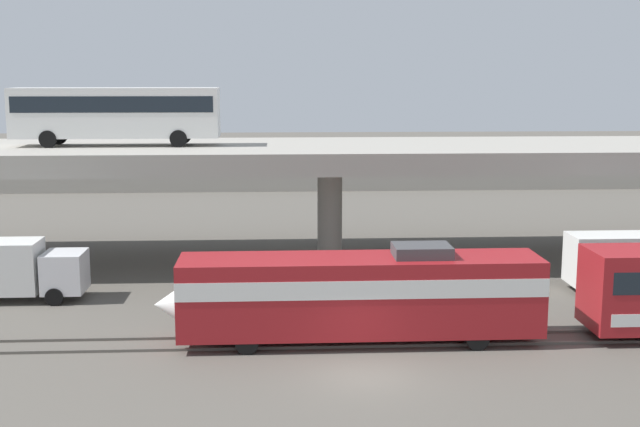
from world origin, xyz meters
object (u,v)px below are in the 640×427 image
parked_car_6 (601,160)px  parked_car_0 (298,161)px  parked_car_2 (369,162)px  parked_car_3 (346,159)px  parked_car_1 (553,158)px  train_locomotive (342,292)px  service_truck_west (630,261)px  parked_car_5 (146,164)px  parked_car_4 (28,160)px  parked_car_7 (226,163)px  transit_bus_on_overpass (117,111)px  service_truck_east (12,268)px

parked_car_6 → parked_car_0: bearing=178.2°
parked_car_2 → parked_car_3: (-2.10, 2.96, -0.00)m
parked_car_1 → train_locomotive: bearing=-116.9°
service_truck_west → parked_car_3: size_ratio=1.61×
parked_car_1 → parked_car_6: bearing=-29.9°
train_locomotive → parked_car_5: (-15.59, 49.56, 0.16)m
parked_car_3 → parked_car_4: 32.87m
parked_car_1 → parked_car_2: 20.04m
parked_car_0 → parked_car_4: same height
train_locomotive → parked_car_5: size_ratio=3.51×
parked_car_1 → parked_car_3: bearing=179.1°
parked_car_5 → parked_car_3: bearing=-170.7°
train_locomotive → parked_car_4: (-28.16, 53.26, 0.15)m
parked_car_5 → parked_car_7: bearing=180.0°
parked_car_4 → transit_bus_on_overpass: bearing=-66.6°
train_locomotive → parked_car_5: train_locomotive is taller
train_locomotive → service_truck_east: size_ratio=2.38×
parked_car_0 → parked_car_1: bearing=-177.0°
train_locomotive → service_truck_west: size_ratio=2.38×
parked_car_0 → parked_car_7: 7.45m
transit_bus_on_overpass → parked_car_0: (11.66, 35.14, -6.74)m
train_locomotive → parked_car_6: train_locomotive is taller
transit_bus_on_overpass → service_truck_east: (-3.93, -8.48, -7.45)m
parked_car_3 → parked_car_4: bearing=179.4°
parked_car_1 → parked_car_7: same height
parked_car_0 → parked_car_6: same height
service_truck_west → service_truck_east: same height
parked_car_2 → parked_car_4: (-34.96, 3.32, 0.00)m
train_locomotive → parked_car_0: (-0.38, 51.12, 0.15)m
service_truck_west → service_truck_east: 31.58m
train_locomotive → transit_bus_on_overpass: bearing=-53.0°
parked_car_0 → parked_car_4: (-27.79, 2.14, 0.00)m
parked_car_3 → parked_car_7: same height
transit_bus_on_overpass → service_truck_west: 29.87m
service_truck_west → parked_car_5: parked_car_5 is taller
parked_car_5 → parked_car_7: same height
service_truck_east → parked_car_3: bearing=65.5°
train_locomotive → parked_car_4: train_locomotive is taller
transit_bus_on_overpass → service_truck_west: size_ratio=1.76×
parked_car_1 → parked_car_5: size_ratio=0.95×
parked_car_4 → parked_car_6: bearing=-3.0°
parked_car_5 → parked_car_6: bearing=-179.3°
train_locomotive → service_truck_east: bearing=-25.2°
parked_car_4 → parked_car_5: bearing=-16.4°
service_truck_west → parked_car_1: 46.39m
parked_car_2 → parked_car_7: same height
parked_car_2 → parked_car_3: same height
parked_car_7 → parked_car_1: bearing=-175.0°
parked_car_4 → parked_car_7: 20.84m
parked_car_2 → parked_car_4: same height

